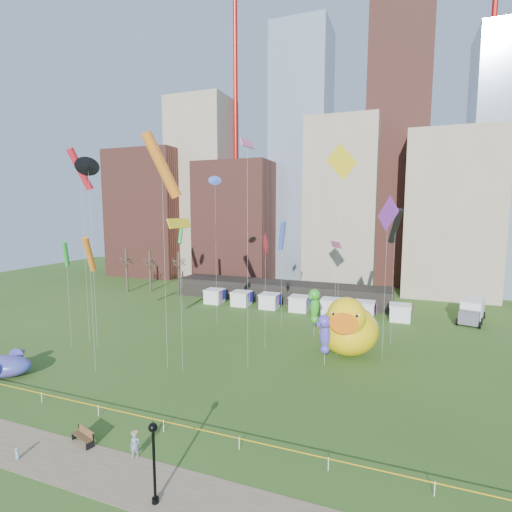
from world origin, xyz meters
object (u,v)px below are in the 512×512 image
at_px(small_duck, 363,326).
at_px(box_truck, 472,310).
at_px(big_duck, 348,327).
at_px(seahorse_purple, 325,331).
at_px(woman, 135,446).
at_px(whale_inflatable, 5,365).
at_px(seahorse_green, 315,303).
at_px(toddler, 17,453).
at_px(park_bench, 84,435).
at_px(lamppost, 154,453).

relative_size(small_duck, box_truck, 0.56).
height_order(big_duck, box_truck, big_duck).
height_order(seahorse_purple, woman, seahorse_purple).
xyz_separation_m(seahorse_purple, whale_inflatable, (-28.62, -13.45, -2.60)).
distance_m(seahorse_green, seahorse_purple, 8.77).
height_order(whale_inflatable, toddler, whale_inflatable).
bearing_deg(big_duck, seahorse_green, 135.29).
xyz_separation_m(big_duck, park_bench, (-14.96, -22.95, -2.63)).
height_order(small_duck, toddler, small_duck).
bearing_deg(woman, seahorse_green, 51.77).
bearing_deg(box_truck, lamppost, -101.43).
height_order(big_duck, whale_inflatable, big_duck).
bearing_deg(toddler, lamppost, 19.89).
bearing_deg(park_bench, whale_inflatable, 177.22).
bearing_deg(whale_inflatable, lamppost, -41.17).
bearing_deg(toddler, woman, 41.41).
xyz_separation_m(lamppost, box_truck, (22.20, 45.53, -1.35)).
xyz_separation_m(seahorse_green, lamppost, (-2.36, -30.33, -1.48)).
distance_m(box_truck, woman, 49.88).
xyz_separation_m(big_duck, seahorse_purple, (-1.86, -3.77, 0.49)).
height_order(lamppost, toddler, lamppost).
relative_size(box_truck, woman, 4.56).
relative_size(small_duck, woman, 2.57).
xyz_separation_m(seahorse_green, park_bench, (-10.25, -27.44, -3.87)).
relative_size(seahorse_purple, woman, 3.17).
bearing_deg(small_duck, lamppost, -128.52).
bearing_deg(toddler, box_truck, 74.10).
xyz_separation_m(small_duck, box_truck, (14.12, 12.82, 0.20)).
xyz_separation_m(park_bench, lamppost, (7.89, -2.89, 2.39)).
xyz_separation_m(seahorse_green, seahorse_purple, (2.85, -8.26, -0.75)).
relative_size(big_duck, lamppost, 1.88).
height_order(lamppost, woman, lamppost).
relative_size(lamppost, box_truck, 0.62).
relative_size(whale_inflatable, box_truck, 0.87).
relative_size(small_duck, seahorse_purple, 0.81).
bearing_deg(toddler, big_duck, 75.49).
xyz_separation_m(box_truck, woman, (-25.72, -42.73, -0.72)).
bearing_deg(whale_inflatable, seahorse_green, 19.15).
height_order(small_duck, whale_inflatable, small_duck).
distance_m(big_duck, lamppost, 26.79).
xyz_separation_m(big_duck, toddler, (-17.69, -25.84, -2.77)).
distance_m(whale_inflatable, toddler, 15.44).
relative_size(seahorse_green, whale_inflatable, 0.93).
relative_size(seahorse_green, woman, 3.68).
bearing_deg(seahorse_green, big_duck, -32.85).
relative_size(seahorse_green, toddler, 7.90).
bearing_deg(seahorse_purple, toddler, -101.05).
bearing_deg(box_truck, small_duck, -123.20).
height_order(whale_inflatable, park_bench, whale_inflatable).
height_order(seahorse_green, lamppost, seahorse_green).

